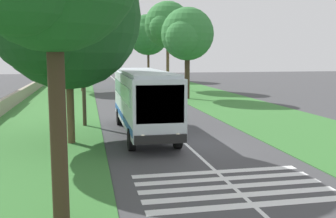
# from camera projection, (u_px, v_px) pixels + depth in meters

# --- Properties ---
(ground) EXTENTS (160.00, 160.00, 0.00)m
(ground) POSITION_uv_depth(u_px,v_px,m) (186.00, 145.00, 20.75)
(ground) COLOR #424244
(grass_verge_left) EXTENTS (120.00, 8.00, 0.04)m
(grass_verge_left) POSITION_uv_depth(u_px,v_px,m) (49.00, 110.00, 33.69)
(grass_verge_left) COLOR #387533
(grass_verge_left) RESTS_ON ground
(grass_verge_right) EXTENTS (120.00, 8.00, 0.04)m
(grass_verge_right) POSITION_uv_depth(u_px,v_px,m) (233.00, 105.00, 36.93)
(grass_verge_right) COLOR #387533
(grass_verge_right) RESTS_ON ground
(centre_line) EXTENTS (110.00, 0.16, 0.01)m
(centre_line) POSITION_uv_depth(u_px,v_px,m) (145.00, 107.00, 35.31)
(centre_line) COLOR silver
(centre_line) RESTS_ON ground
(coach_bus) EXTENTS (11.16, 2.62, 3.73)m
(coach_bus) POSITION_uv_depth(u_px,v_px,m) (143.00, 98.00, 23.19)
(coach_bus) COLOR silver
(coach_bus) RESTS_ON ground
(zebra_crossing) EXTENTS (4.05, 6.80, 0.01)m
(zebra_crossing) POSITION_uv_depth(u_px,v_px,m) (233.00, 186.00, 14.19)
(zebra_crossing) COLOR silver
(zebra_crossing) RESTS_ON ground
(trailing_car_0) EXTENTS (4.30, 1.78, 1.43)m
(trailing_car_0) POSITION_uv_depth(u_px,v_px,m) (154.00, 95.00, 39.84)
(trailing_car_0) COLOR #145933
(trailing_car_0) RESTS_ON ground
(trailing_car_1) EXTENTS (4.30, 1.78, 1.43)m
(trailing_car_1) POSITION_uv_depth(u_px,v_px,m) (146.00, 87.00, 48.50)
(trailing_car_1) COLOR gold
(trailing_car_1) RESTS_ON ground
(trailing_minibus_0) EXTENTS (6.00, 2.14, 2.53)m
(trailing_minibus_0) POSITION_uv_depth(u_px,v_px,m) (133.00, 76.00, 58.96)
(trailing_minibus_0) COLOR teal
(trailing_minibus_0) RESTS_ON ground
(roadside_tree_left_0) EXTENTS (7.51, 6.68, 10.09)m
(roadside_tree_left_0) POSITION_uv_depth(u_px,v_px,m) (80.00, 38.00, 49.38)
(roadside_tree_left_0) COLOR #4C3826
(roadside_tree_left_0) RESTS_ON grass_verge_left
(roadside_tree_left_1) EXTENTS (9.20, 7.49, 10.32)m
(roadside_tree_left_1) POSITION_uv_depth(u_px,v_px,m) (64.00, 20.00, 20.37)
(roadside_tree_left_1) COLOR brown
(roadside_tree_left_1) RESTS_ON grass_verge_left
(roadside_tree_right_0) EXTENTS (6.65, 5.48, 9.46)m
(roadside_tree_right_0) POSITION_uv_depth(u_px,v_px,m) (186.00, 36.00, 41.25)
(roadside_tree_right_0) COLOR #3D2D1E
(roadside_tree_right_0) RESTS_ON grass_verge_right
(roadside_tree_right_1) EXTENTS (8.80, 7.27, 11.69)m
(roadside_tree_right_1) POSITION_uv_depth(u_px,v_px,m) (147.00, 36.00, 70.83)
(roadside_tree_right_1) COLOR #4C3826
(roadside_tree_right_1) RESTS_ON grass_verge_right
(roadside_tree_right_2) EXTENTS (6.92, 6.11, 11.53)m
(roadside_tree_right_2) POSITION_uv_depth(u_px,v_px,m) (167.00, 26.00, 52.19)
(roadside_tree_right_2) COLOR brown
(roadside_tree_right_2) RESTS_ON grass_verge_right
(utility_pole) EXTENTS (0.24, 1.40, 7.74)m
(utility_pole) POSITION_uv_depth(u_px,v_px,m) (83.00, 64.00, 25.58)
(utility_pole) COLOR #473828
(utility_pole) RESTS_ON grass_verge_left
(roadside_wall) EXTENTS (70.00, 0.40, 1.11)m
(roadside_wall) POSITION_uv_depth(u_px,v_px,m) (17.00, 98.00, 37.79)
(roadside_wall) COLOR #9E937F
(roadside_wall) RESTS_ON grass_verge_left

